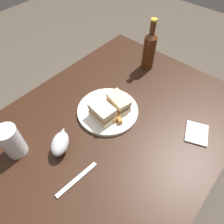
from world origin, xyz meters
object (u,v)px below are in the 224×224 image
Objects in this scene: cider_bottle at (149,50)px; gravy_boat at (60,143)px; plate at (108,111)px; pint_glass at (13,143)px; sandwich_half_left at (102,112)px; sandwich_half_right at (118,102)px; napkin at (197,133)px; fork at (77,179)px.

gravy_boat is at bearing -176.24° from cider_bottle.
cider_bottle is (0.66, 0.04, 0.07)m from gravy_boat.
cider_bottle is (0.39, 0.05, 0.10)m from plate.
cider_bottle is (0.78, -0.08, 0.05)m from pint_glass.
sandwich_half_left is 0.10m from sandwich_half_right.
pint_glass reaches higher than napkin.
cider_bottle reaches higher than fork.
napkin reaches higher than fork.
gravy_boat is 1.15× the size of napkin.
cider_bottle reaches higher than sandwich_half_left.
sandwich_half_right is 0.31m from gravy_boat.
fork is at bearing -165.43° from cider_bottle.
cider_bottle is at bearing 60.88° from napkin.
sandwich_half_right is at bearing -166.99° from cider_bottle.
plate is 2.27× the size of sandwich_half_right.
pint_glass is 0.18m from gravy_boat.
sandwich_half_left is at bearing -24.11° from pint_glass.
fork is at bearing -163.95° from sandwich_half_right.
cider_bottle is (0.44, 0.07, 0.06)m from sandwich_half_left.
pint_glass reaches higher than gravy_boat.
fork is (-0.26, -0.12, -0.05)m from sandwich_half_left.
napkin is 0.61× the size of fork.
sandwich_half_right is (0.09, -0.01, -0.01)m from sandwich_half_left.
pint_glass is at bearing 137.19° from napkin.
cider_bottle is at bearing 13.01° from sandwich_half_right.
sandwich_half_right is 0.87× the size of pint_glass.
pint_glass is at bearing 160.47° from plate.
pint_glass is (-0.39, 0.14, 0.05)m from plate.
napkin is at bearing -119.12° from cider_bottle.
cider_bottle reaches higher than plate.
sandwich_half_right is (0.04, -0.03, 0.04)m from plate.
sandwich_half_left is (-0.05, -0.01, 0.04)m from plate.
napkin is (0.54, -0.50, -0.06)m from pint_glass.
cider_bottle is at bearing 8.74° from sandwich_half_left.
sandwich_half_right is at bearing -7.42° from sandwich_half_left.
fork is at bearing -109.18° from gravy_boat.
gravy_boat reaches higher than plate.
napkin is at bearing -41.81° from gravy_boat.
fork is (-0.47, 0.24, -0.00)m from napkin.
fork is at bearing -74.64° from pint_glass.
fork is at bearing -157.65° from plate.
pint_glass is 0.78m from cider_bottle.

